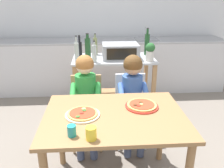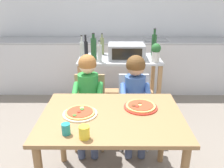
# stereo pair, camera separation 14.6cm
# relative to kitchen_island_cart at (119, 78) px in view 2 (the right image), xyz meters

# --- Properties ---
(ground_plane) EXTENTS (11.02, 11.02, 0.00)m
(ground_plane) POSITION_rel_kitchen_island_cart_xyz_m (-0.10, -0.28, -0.58)
(ground_plane) COLOR slate
(back_wall_tiled) EXTENTS (4.76, 0.12, 2.70)m
(back_wall_tiled) POSITION_rel_kitchen_island_cart_xyz_m (-0.10, 1.43, 0.77)
(back_wall_tiled) COLOR silver
(back_wall_tiled) RESTS_ON ground
(kitchen_counter) EXTENTS (4.29, 0.60, 1.12)m
(kitchen_counter) POSITION_rel_kitchen_island_cart_xyz_m (-0.10, 1.02, -0.12)
(kitchen_counter) COLOR silver
(kitchen_counter) RESTS_ON ground
(kitchen_island_cart) EXTENTS (1.10, 0.59, 0.86)m
(kitchen_island_cart) POSITION_rel_kitchen_island_cart_xyz_m (0.00, 0.00, 0.00)
(kitchen_island_cart) COLOR #B7BABF
(kitchen_island_cart) RESTS_ON ground
(toaster_oven) EXTENTS (0.48, 0.36, 0.19)m
(toaster_oven) POSITION_rel_kitchen_island_cart_xyz_m (0.09, -0.01, 0.38)
(toaster_oven) COLOR #999BA0
(toaster_oven) RESTS_ON kitchen_island_cart
(bottle_brown_beer) EXTENTS (0.06, 0.06, 0.27)m
(bottle_brown_beer) POSITION_rel_kitchen_island_cart_xyz_m (-0.26, -0.19, 0.40)
(bottle_brown_beer) COLOR #ADB7B2
(bottle_brown_beer) RESTS_ON kitchen_island_cart
(bottle_tall_green_wine) EXTENTS (0.07, 0.07, 0.37)m
(bottle_tall_green_wine) POSITION_rel_kitchen_island_cart_xyz_m (0.48, 0.14, 0.44)
(bottle_tall_green_wine) COLOR #1E4723
(bottle_tall_green_wine) RESTS_ON kitchen_island_cart
(bottle_squat_spirits) EXTENTS (0.05, 0.05, 0.34)m
(bottle_squat_spirits) POSITION_rel_kitchen_island_cart_xyz_m (-0.47, -0.20, 0.42)
(bottle_squat_spirits) COLOR #ADB7B2
(bottle_squat_spirits) RESTS_ON kitchen_island_cart
(bottle_slim_sauce) EXTENTS (0.07, 0.07, 0.34)m
(bottle_slim_sauce) POSITION_rel_kitchen_island_cart_xyz_m (-0.34, -0.07, 0.43)
(bottle_slim_sauce) COLOR #1E4723
(bottle_slim_sauce) RESTS_ON kitchen_island_cart
(bottle_dark_olive_oil) EXTENTS (0.06, 0.06, 0.30)m
(bottle_dark_olive_oil) POSITION_rel_kitchen_island_cart_xyz_m (-0.24, 0.21, 0.41)
(bottle_dark_olive_oil) COLOR olive
(bottle_dark_olive_oil) RESTS_ON kitchen_island_cart
(bottle_clear_vinegar) EXTENTS (0.06, 0.06, 0.31)m
(bottle_clear_vinegar) POSITION_rel_kitchen_island_cart_xyz_m (-0.45, -0.03, 0.41)
(bottle_clear_vinegar) COLOR black
(bottle_clear_vinegar) RESTS_ON kitchen_island_cart
(potted_herb_plant) EXTENTS (0.12, 0.12, 0.24)m
(potted_herb_plant) POSITION_rel_kitchen_island_cart_xyz_m (0.45, -0.19, 0.41)
(potted_herb_plant) COLOR beige
(potted_herb_plant) RESTS_ON kitchen_island_cart
(dining_table) EXTENTS (1.15, 0.85, 0.76)m
(dining_table) POSITION_rel_kitchen_island_cart_xyz_m (-0.10, -1.39, 0.06)
(dining_table) COLOR olive
(dining_table) RESTS_ON ground
(dining_chair_left) EXTENTS (0.36, 0.36, 0.81)m
(dining_chair_left) POSITION_rel_kitchen_island_cart_xyz_m (-0.35, -0.66, -0.10)
(dining_chair_left) COLOR tan
(dining_chair_left) RESTS_ON ground
(dining_chair_right) EXTENTS (0.36, 0.36, 0.81)m
(dining_chair_right) POSITION_rel_kitchen_island_cart_xyz_m (0.15, -0.65, -0.10)
(dining_chair_right) COLOR silver
(dining_chair_right) RESTS_ON ground
(child_in_green_shirt) EXTENTS (0.32, 0.42, 1.07)m
(child_in_green_shirt) POSITION_rel_kitchen_island_cart_xyz_m (-0.35, -0.78, 0.11)
(child_in_green_shirt) COLOR #424C6B
(child_in_green_shirt) RESTS_ON ground
(child_in_blue_striped_shirt) EXTENTS (0.32, 0.42, 1.06)m
(child_in_blue_striped_shirt) POSITION_rel_kitchen_island_cart_xyz_m (0.15, -0.77, 0.12)
(child_in_blue_striped_shirt) COLOR #424C6B
(child_in_blue_striped_shirt) RESTS_ON ground
(pizza_plate_cream) EXTENTS (0.28, 0.28, 0.03)m
(pizza_plate_cream) POSITION_rel_kitchen_island_cart_xyz_m (-0.35, -1.38, 0.19)
(pizza_plate_cream) COLOR beige
(pizza_plate_cream) RESTS_ON dining_table
(pizza_plate_red_rimmed) EXTENTS (0.29, 0.29, 0.03)m
(pizza_plate_red_rimmed) POSITION_rel_kitchen_island_cart_xyz_m (0.15, -1.26, 0.19)
(pizza_plate_red_rimmed) COLOR red
(pizza_plate_red_rimmed) RESTS_ON dining_table
(drinking_cup_yellow) EXTENTS (0.07, 0.07, 0.09)m
(drinking_cup_yellow) POSITION_rel_kitchen_island_cart_xyz_m (-0.28, -1.72, 0.22)
(drinking_cup_yellow) COLOR yellow
(drinking_cup_yellow) RESTS_ON dining_table
(drinking_cup_teal) EXTENTS (0.06, 0.06, 0.08)m
(drinking_cup_teal) POSITION_rel_kitchen_island_cart_xyz_m (-0.41, -1.67, 0.22)
(drinking_cup_teal) COLOR teal
(drinking_cup_teal) RESTS_ON dining_table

